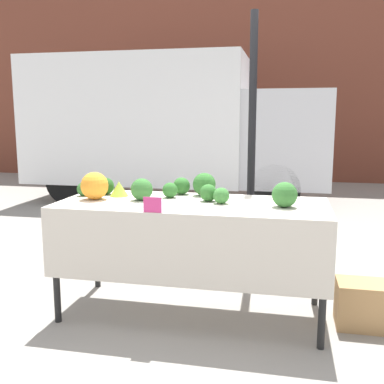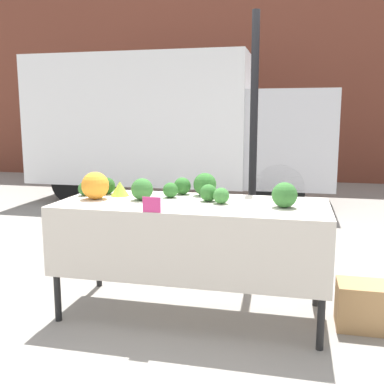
{
  "view_description": "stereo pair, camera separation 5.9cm",
  "coord_description": "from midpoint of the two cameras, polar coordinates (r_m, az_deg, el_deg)",
  "views": [
    {
      "loc": [
        0.7,
        -3.27,
        1.53
      ],
      "look_at": [
        0.0,
        0.0,
        0.97
      ],
      "focal_mm": 42.0,
      "sensor_mm": 36.0,
      "label": 1
    },
    {
      "loc": [
        0.75,
        -3.26,
        1.53
      ],
      "look_at": [
        0.0,
        0.0,
        0.97
      ],
      "focal_mm": 42.0,
      "sensor_mm": 36.0,
      "label": 2
    }
  ],
  "objects": [
    {
      "name": "ground_plane",
      "position": [
        3.68,
        0.48,
        -15.05
      ],
      "size": [
        40.0,
        40.0,
        0.0
      ],
      "primitive_type": "plane",
      "color": "gray"
    },
    {
      "name": "building_facade",
      "position": [
        11.37,
        9.67,
        16.33
      ],
      "size": [
        16.0,
        0.6,
        5.8
      ],
      "color": "brown",
      "rests_on": "ground_plane"
    },
    {
      "name": "tent_pole",
      "position": [
        4.11,
        8.17,
        5.12
      ],
      "size": [
        0.07,
        0.07,
        2.44
      ],
      "color": "black",
      "rests_on": "ground_plane"
    },
    {
      "name": "parked_truck",
      "position": [
        8.23,
        -2.4,
        8.48
      ],
      "size": [
        5.31,
        1.83,
        2.58
      ],
      "color": "white",
      "rests_on": "ground_plane"
    },
    {
      "name": "market_table",
      "position": [
        3.36,
        0.24,
        -3.4
      ],
      "size": [
        2.04,
        0.85,
        0.89
      ],
      "color": "beige",
      "rests_on": "ground_plane"
    },
    {
      "name": "orange_cauliflower",
      "position": [
        3.6,
        -11.73,
        0.81
      ],
      "size": [
        0.22,
        0.22,
        0.22
      ],
      "color": "orange",
      "rests_on": "market_table"
    },
    {
      "name": "romanesco_head",
      "position": [
        3.72,
        -8.7,
        0.43
      ],
      "size": [
        0.15,
        0.15,
        0.12
      ],
      "color": "#93B238",
      "rests_on": "market_table"
    },
    {
      "name": "broccoli_head_0",
      "position": [
        3.5,
        -5.88,
        0.35
      ],
      "size": [
        0.17,
        0.17,
        0.17
      ],
      "color": "#336B2D",
      "rests_on": "market_table"
    },
    {
      "name": "broccoli_head_1",
      "position": [
        3.35,
        4.24,
        -0.48
      ],
      "size": [
        0.12,
        0.12,
        0.12
      ],
      "color": "#387533",
      "rests_on": "market_table"
    },
    {
      "name": "broccoli_head_2",
      "position": [
        3.6,
        -2.28,
        0.24
      ],
      "size": [
        0.12,
        0.12,
        0.12
      ],
      "color": "#2D6628",
      "rests_on": "market_table"
    },
    {
      "name": "broccoli_head_3",
      "position": [
        3.82,
        -10.34,
        0.77
      ],
      "size": [
        0.14,
        0.14,
        0.14
      ],
      "color": "#23511E",
      "rests_on": "market_table"
    },
    {
      "name": "broccoli_head_4",
      "position": [
        3.75,
        -0.79,
        0.78
      ],
      "size": [
        0.14,
        0.14,
        0.14
      ],
      "color": "#2D6628",
      "rests_on": "market_table"
    },
    {
      "name": "broccoli_head_5",
      "position": [
        3.27,
        12.17,
        -0.38
      ],
      "size": [
        0.18,
        0.18,
        0.18
      ],
      "color": "#336B2D",
      "rests_on": "market_table"
    },
    {
      "name": "broccoli_head_6",
      "position": [
        3.44,
        2.6,
        -0.11
      ],
      "size": [
        0.13,
        0.13,
        0.13
      ],
      "color": "#2D6628",
      "rests_on": "market_table"
    },
    {
      "name": "broccoli_head_7",
      "position": [
        3.68,
        2.11,
        0.97
      ],
      "size": [
        0.19,
        0.19,
        0.19
      ],
      "color": "#2D6628",
      "rests_on": "market_table"
    },
    {
      "name": "broccoli_head_8",
      "position": [
        3.79,
        -13.01,
        0.41
      ],
      "size": [
        0.11,
        0.11,
        0.11
      ],
      "color": "#336B2D",
      "rests_on": "market_table"
    },
    {
      "name": "price_sign",
      "position": [
        3.05,
        -4.6,
        -1.62
      ],
      "size": [
        0.13,
        0.01,
        0.11
      ],
      "color": "#E53D84",
      "rests_on": "market_table"
    },
    {
      "name": "produce_crate",
      "position": [
        3.62,
        21.99,
        -13.29
      ],
      "size": [
        0.46,
        0.29,
        0.34
      ],
      "color": "tan",
      "rests_on": "ground_plane"
    }
  ]
}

